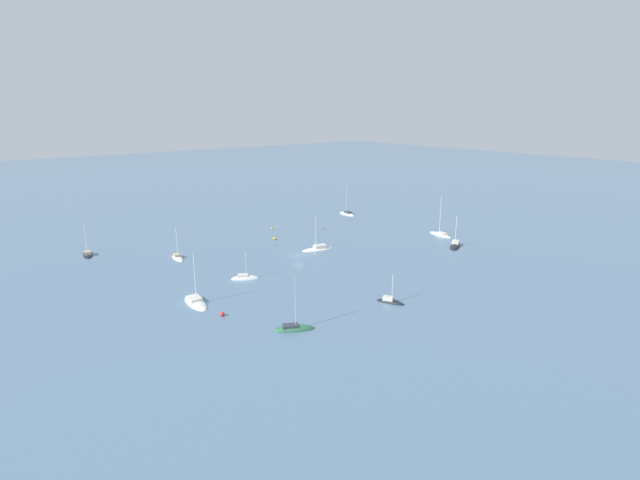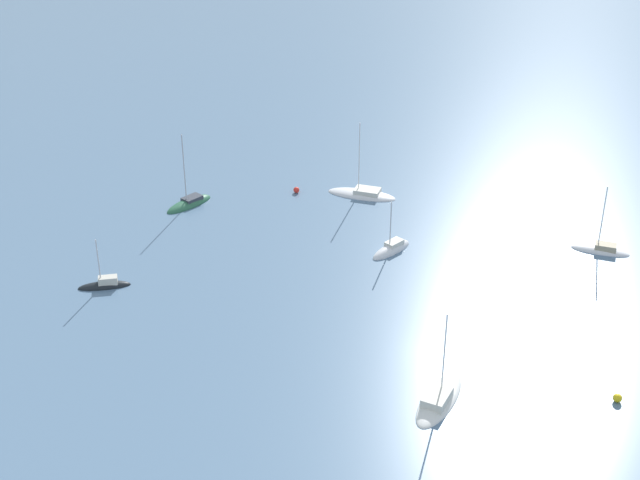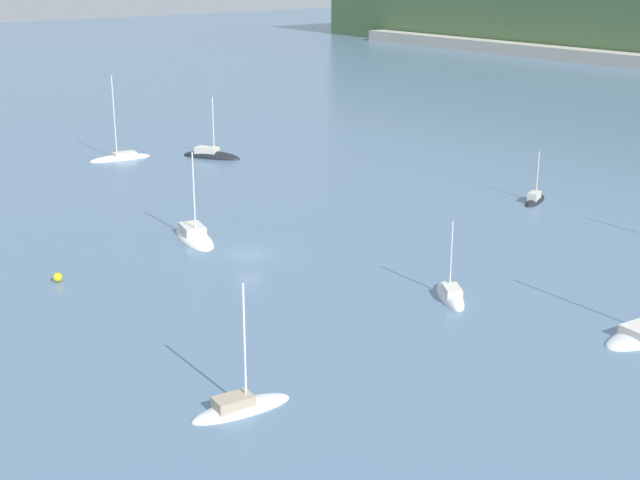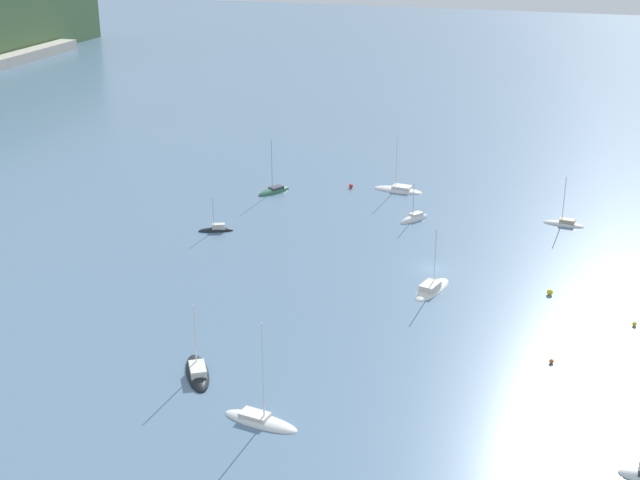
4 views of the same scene
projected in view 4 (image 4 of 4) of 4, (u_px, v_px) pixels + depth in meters
ground_plane at (432, 269)px, 124.11m from camera, size 600.00×600.00×0.00m
sailboat_0 at (398, 190)px, 156.56m from camera, size 3.99×9.16×10.32m
sailboat_2 at (564, 224)px, 140.44m from camera, size 2.79×6.62×8.53m
sailboat_3 at (432, 289)px, 117.31m from camera, size 8.85×4.86×9.08m
sailboat_5 at (216, 230)px, 137.84m from camera, size 3.42×5.59×6.18m
sailboat_6 at (274, 192)px, 155.79m from camera, size 7.00×5.30×10.23m
sailboat_7 at (414, 219)px, 142.57m from camera, size 5.91×4.67×7.08m
sailboat_8 at (198, 373)px, 96.78m from camera, size 8.39×6.35×8.98m
sailboat_9 at (260, 421)px, 88.07m from camera, size 3.69×8.45×11.62m
mooring_buoy_0 at (635, 324)px, 107.55m from camera, size 0.56×0.56×0.56m
mooring_buoy_1 at (550, 292)px, 115.85m from camera, size 0.77×0.77×0.77m
mooring_buoy_2 at (551, 361)px, 99.00m from camera, size 0.53×0.53×0.53m
mooring_buoy_3 at (351, 186)px, 157.91m from camera, size 0.77×0.77×0.77m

